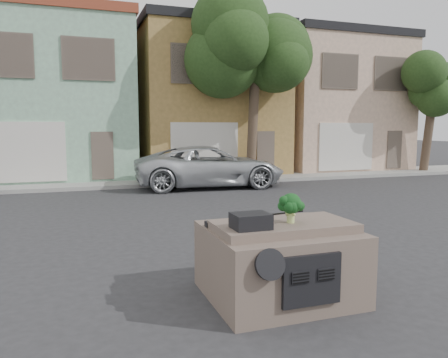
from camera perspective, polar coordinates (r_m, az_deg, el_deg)
ground_plane at (r=9.24m, az=-1.29°, el=-8.48°), size 120.00×120.00×0.00m
sidewalk at (r=19.32m, az=-10.91°, el=-0.35°), size 40.00×3.00×0.15m
townhouse_mint at (r=23.04m, az=-21.38°, el=9.66°), size 7.20×8.20×7.55m
townhouse_tan at (r=23.99m, az=-2.90°, el=9.97°), size 7.20×8.20×7.55m
townhouse_beige at (r=27.07m, az=12.74°, el=9.45°), size 7.20×8.20×7.55m
silver_pickup at (r=17.86m, az=-1.84°, el=-1.05°), size 6.21×3.17×1.68m
tree_near at (r=19.94m, az=3.80°, el=11.99°), size 4.40×4.00×8.50m
tree_far at (r=25.48m, az=25.15°, el=7.42°), size 3.20×3.00×6.00m
car_dashboard at (r=6.41m, az=7.11°, el=-10.25°), size 2.00×1.80×1.12m
instrument_hump at (r=5.70m, az=3.51°, el=-5.49°), size 0.48×0.38×0.20m
wiper_arm at (r=6.72m, az=7.89°, el=-4.43°), size 0.69×0.15×0.02m
broccoli at (r=6.07m, az=8.73°, el=-3.73°), size 0.46×0.46×0.42m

